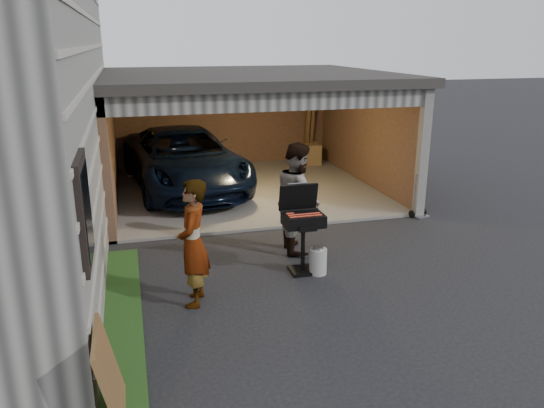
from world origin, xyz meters
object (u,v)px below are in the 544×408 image
Objects in this scene: minivan at (184,161)px; man at (298,197)px; hand_truck at (420,209)px; bbq_grill at (303,222)px; propane_tank at (318,261)px; woman at (193,243)px; plywood_panel at (110,377)px.

minivan is 2.74× the size of man.
bbq_grill is at bearing -166.38° from hand_truck.
hand_truck is at bearing 35.01° from propane_tank.
propane_tank is (2.04, 0.48, -0.70)m from woman.
minivan is 12.48× the size of propane_tank.
woman is 5.81m from hand_truck.
minivan is 3.77× the size of bbq_grill.
hand_truck is (6.22, 4.89, -0.30)m from plywood_panel.
woman is at bearing -170.34° from hand_truck.
propane_tank is 0.43× the size of plywood_panel.
plywood_panel is (-1.10, -2.25, -0.43)m from woman.
minivan is 5.59m from bbq_grill.
minivan is 6.10m from woman.
woman reaches higher than propane_tank.
propane_tank is (0.22, -0.16, -0.63)m from bbq_grill.
bbq_grill is at bearing 143.95° from propane_tank.
bbq_grill is 3.92m from hand_truck.
man is at bearing 142.50° from woman.
minivan is 5.77m from hand_truck.
bbq_grill is at bearing 172.99° from man.
woman is 1.92× the size of hand_truck.
woman is 2.21m from propane_tank.
bbq_grill is 0.68m from propane_tank.
man is 3.35m from hand_truck.
man is at bearing 76.76° from bbq_grill.
woman is 2.54m from plywood_panel.
man is (2.04, 1.58, 0.06)m from woman.
woman is 1.93m from bbq_grill.
woman is 2.58m from man.
man reaches higher than minivan.
plywood_panel is (-2.92, -2.89, -0.36)m from bbq_grill.
hand_truck is at bearing 38.18° from plywood_panel.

